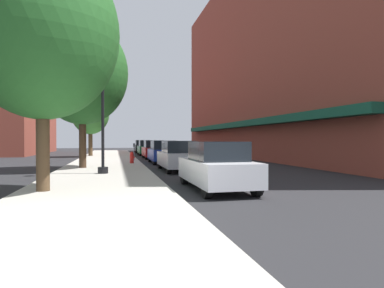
% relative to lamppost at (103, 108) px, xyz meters
% --- Properties ---
extents(ground_plane, '(90.00, 90.00, 0.00)m').
position_rel_lamppost_xyz_m(ground_plane, '(3.95, 8.72, -3.20)').
color(ground_plane, '#232326').
extents(sidewalk_slab, '(4.80, 50.00, 0.12)m').
position_rel_lamppost_xyz_m(sidewalk_slab, '(-0.05, 9.72, -3.14)').
color(sidewalk_slab, '#A8A399').
rests_on(sidewalk_slab, ground).
extents(building_right_brick, '(6.80, 40.00, 18.88)m').
position_rel_lamppost_xyz_m(building_right_brick, '(14.94, 12.72, 6.22)').
color(building_right_brick, brown).
rests_on(building_right_brick, ground).
extents(building_far_background, '(6.80, 18.00, 20.92)m').
position_rel_lamppost_xyz_m(building_far_background, '(-11.06, 27.72, 7.23)').
color(building_far_background, brown).
rests_on(building_far_background, ground).
extents(lamppost, '(0.48, 0.48, 5.90)m').
position_rel_lamppost_xyz_m(lamppost, '(0.00, 0.00, 0.00)').
color(lamppost, black).
rests_on(lamppost, sidewalk_slab).
extents(fire_hydrant, '(0.33, 0.26, 0.79)m').
position_rel_lamppost_xyz_m(fire_hydrant, '(1.68, 6.55, -2.68)').
color(fire_hydrant, red).
rests_on(fire_hydrant, sidewalk_slab).
extents(parking_meter_near, '(0.14, 0.09, 1.31)m').
position_rel_lamppost_xyz_m(parking_meter_near, '(2.00, 9.76, -2.25)').
color(parking_meter_near, slate).
rests_on(parking_meter_near, sidewalk_slab).
extents(tree_near, '(5.12, 5.12, 8.34)m').
position_rel_lamppost_xyz_m(tree_near, '(-1.23, 3.49, 2.30)').
color(tree_near, '#422D1E').
rests_on(tree_near, sidewalk_slab).
extents(tree_mid, '(3.67, 3.67, 6.35)m').
position_rel_lamppost_xyz_m(tree_mid, '(-1.81, 17.79, 1.13)').
color(tree_mid, '#4C3823').
rests_on(tree_mid, sidewalk_slab).
extents(tree_far, '(4.72, 4.72, 7.66)m').
position_rel_lamppost_xyz_m(tree_far, '(-1.63, -5.06, 1.85)').
color(tree_far, '#4C3823').
rests_on(tree_far, sidewalk_slab).
extents(car_white, '(1.80, 4.30, 1.66)m').
position_rel_lamppost_xyz_m(car_white, '(3.95, -5.32, -2.39)').
color(car_white, black).
rests_on(car_white, ground).
extents(car_silver, '(1.80, 4.30, 1.66)m').
position_rel_lamppost_xyz_m(car_silver, '(3.95, 1.68, -2.39)').
color(car_silver, black).
rests_on(car_silver, ground).
extents(car_blue, '(1.80, 4.30, 1.66)m').
position_rel_lamppost_xyz_m(car_blue, '(3.95, 7.71, -2.39)').
color(car_blue, black).
rests_on(car_blue, ground).
extents(car_red, '(1.80, 4.30, 1.66)m').
position_rel_lamppost_xyz_m(car_red, '(3.95, 13.67, -2.39)').
color(car_red, black).
rests_on(car_red, ground).
extents(car_green, '(1.80, 4.30, 1.66)m').
position_rel_lamppost_xyz_m(car_green, '(3.95, 20.30, -2.39)').
color(car_green, black).
rests_on(car_green, ground).
extents(car_black, '(1.80, 4.30, 1.66)m').
position_rel_lamppost_xyz_m(car_black, '(3.95, 27.12, -2.39)').
color(car_black, black).
rests_on(car_black, ground).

